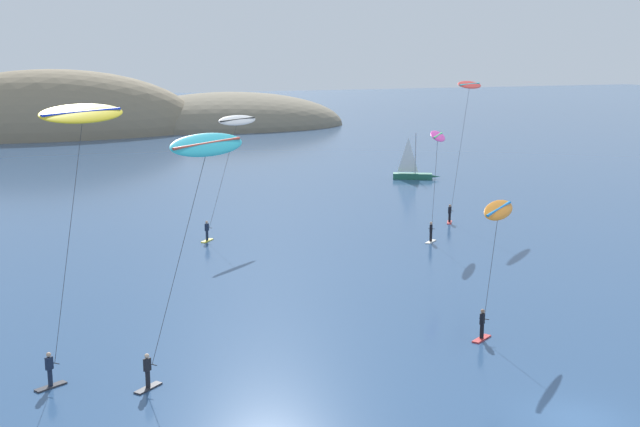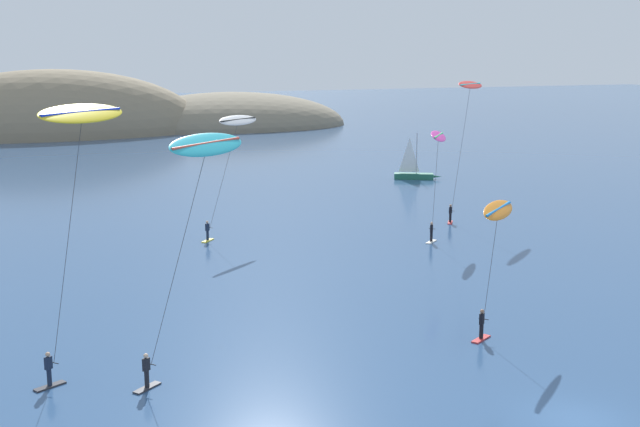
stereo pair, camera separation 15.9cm
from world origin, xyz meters
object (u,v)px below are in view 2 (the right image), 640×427
at_px(kitesurfer_red, 469,94).
at_px(kitesurfer_white, 236,130).
at_px(sailboat_near, 416,174).
at_px(kitesurfer_yellow, 80,132).
at_px(kitesurfer_magenta, 438,146).
at_px(kitesurfer_orange, 497,222).
at_px(kitesurfer_cyan, 203,159).

xyz_separation_m(kitesurfer_red, kitesurfer_white, (-22.21, 2.03, -2.66)).
height_order(sailboat_near, kitesurfer_red, kitesurfer_red).
xyz_separation_m(kitesurfer_red, kitesurfer_yellow, (-38.42, -24.38, 0.06)).
relative_size(kitesurfer_magenta, kitesurfer_orange, 1.25).
bearing_deg(sailboat_near, kitesurfer_white, -146.52).
bearing_deg(kitesurfer_magenta, kitesurfer_red, 41.93).
distance_m(sailboat_near, kitesurfer_red, 25.36).
distance_m(kitesurfer_cyan, kitesurfer_yellow, 5.91).
height_order(kitesurfer_red, kitesurfer_orange, kitesurfer_red).
height_order(kitesurfer_orange, kitesurfer_yellow, kitesurfer_yellow).
xyz_separation_m(kitesurfer_magenta, kitesurfer_cyan, (-25.20, -18.53, 2.36)).
bearing_deg(kitesurfer_orange, kitesurfer_magenta, 65.81).
bearing_deg(kitesurfer_cyan, kitesurfer_red, 37.70).
height_order(sailboat_near, kitesurfer_white, kitesurfer_white).
bearing_deg(kitesurfer_yellow, kitesurfer_orange, -9.56).
bearing_deg(sailboat_near, kitesurfer_cyan, -130.58).
distance_m(kitesurfer_red, kitesurfer_orange, 33.22).
relative_size(kitesurfer_magenta, kitesurfer_yellow, 0.69).
bearing_deg(kitesurfer_magenta, kitesurfer_cyan, -143.68).
bearing_deg(kitesurfer_magenta, kitesurfer_white, 148.91).
xyz_separation_m(kitesurfer_cyan, kitesurfer_yellow, (-5.65, 0.94, 1.47)).
xyz_separation_m(kitesurfer_cyan, kitesurfer_white, (10.56, 27.35, -1.26)).
height_order(kitesurfer_magenta, kitesurfer_cyan, kitesurfer_cyan).
bearing_deg(kitesurfer_red, kitesurfer_yellow, -147.60).
relative_size(sailboat_near, kitesurfer_red, 0.45).
xyz_separation_m(kitesurfer_orange, kitesurfer_yellow, (-21.33, 3.59, 5.44)).
xyz_separation_m(kitesurfer_cyan, kitesurfer_orange, (15.69, -2.65, -3.97)).
height_order(kitesurfer_white, kitesurfer_yellow, kitesurfer_yellow).
bearing_deg(kitesurfer_white, sailboat_near, 33.48).
bearing_deg(sailboat_near, kitesurfer_orange, -116.33).
distance_m(sailboat_near, kitesurfer_orange, 55.66).
relative_size(sailboat_near, kitesurfer_white, 0.57).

